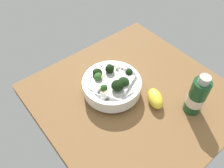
% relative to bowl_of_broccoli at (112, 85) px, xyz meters
% --- Properties ---
extents(ground_plane, '(0.56, 0.56, 0.04)m').
position_rel_bowl_of_broccoli_xyz_m(ground_plane, '(-0.05, 0.05, -0.06)').
color(ground_plane, brown).
extents(bowl_of_broccoli, '(0.18, 0.18, 0.09)m').
position_rel_bowl_of_broccoli_xyz_m(bowl_of_broccoli, '(0.00, 0.00, 0.00)').
color(bowl_of_broccoli, white).
rests_on(bowl_of_broccoli, ground_plane).
extents(lemon_wedge, '(0.07, 0.08, 0.04)m').
position_rel_bowl_of_broccoli_xyz_m(lemon_wedge, '(-0.07, 0.11, -0.02)').
color(lemon_wedge, yellow).
rests_on(lemon_wedge, ground_plane).
extents(bottle_tall, '(0.05, 0.05, 0.14)m').
position_rel_bowl_of_broccoli_xyz_m(bottle_tall, '(-0.14, 0.20, 0.03)').
color(bottle_tall, '#194723').
rests_on(bottle_tall, ground_plane).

